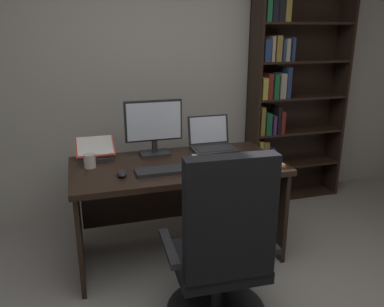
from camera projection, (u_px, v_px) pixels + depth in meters
The scene contains 13 objects.
wall_back at pixel (158, 56), 3.49m from camera, with size 5.68×0.12×2.87m, color #B2ADA3.
desk at pixel (175, 186), 2.93m from camera, with size 1.50×0.76×0.74m.
bookshelf at pixel (287, 98), 3.76m from camera, with size 0.96×0.26×2.07m.
office_chair at pixel (222, 258), 2.15m from camera, with size 0.63×0.60×1.09m.
monitor at pixel (154, 128), 2.93m from camera, with size 0.44×0.16×0.42m.
laptop at pixel (212, 143), 3.11m from camera, with size 0.34×0.30×0.25m.
keyboard at pixel (166, 170), 2.63m from camera, with size 0.42×0.15×0.02m, color #232326.
computer_mouse at pixel (122, 174), 2.54m from camera, with size 0.06×0.10×0.04m, color #232326.
reading_stand_with_book at pixel (95, 149), 2.91m from camera, with size 0.29×0.27×0.14m.
open_binder at pixel (248, 164), 2.74m from camera, with size 0.49×0.35×0.02m.
notepad at pixel (203, 159), 2.88m from camera, with size 0.15×0.21×0.01m, color white.
pen at pixel (206, 158), 2.88m from camera, with size 0.01×0.01×0.14m, color maroon.
coffee_mug at pixel (90, 161), 2.70m from camera, with size 0.08×0.08×0.10m, color silver.
Camera 1 is at (-0.74, -1.34, 1.66)m, focal length 36.38 mm.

